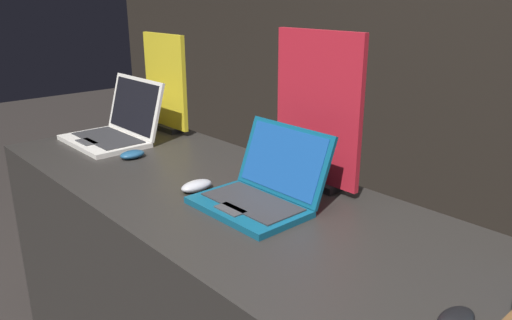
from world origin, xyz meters
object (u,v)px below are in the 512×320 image
object	(u,v)px
mouse_front	(132,154)
mouse_middle	(197,186)
laptop_front	(116,127)
mouse_back	(456,320)
laptop_middle	(262,188)
promo_stand_middle	(317,115)
promo_stand_front	(166,86)

from	to	relation	value
mouse_front	mouse_middle	size ratio (longest dim) A/B	0.89
laptop_front	mouse_back	distance (m)	1.65
laptop_middle	mouse_front	bearing A→B (deg)	-174.18
laptop_middle	mouse_middle	size ratio (longest dim) A/B	3.04
laptop_front	mouse_middle	distance (m)	0.73
laptop_front	laptop_middle	world-z (taller)	laptop_front
mouse_middle	mouse_front	bearing A→B (deg)	178.25
mouse_front	promo_stand_middle	world-z (taller)	promo_stand_middle
promo_stand_front	laptop_front	bearing A→B (deg)	-90.00
laptop_front	promo_stand_middle	distance (m)	1.00
laptop_front	mouse_front	size ratio (longest dim) A/B	3.90
laptop_middle	mouse_back	bearing A→B (deg)	-10.17
mouse_front	laptop_middle	size ratio (longest dim) A/B	0.29
mouse_front	mouse_middle	distance (m)	0.45
laptop_middle	mouse_back	distance (m)	0.70
promo_stand_front	laptop_middle	world-z (taller)	promo_stand_front
mouse_front	promo_stand_front	xyz separation A→B (m)	(-0.27, 0.34, 0.20)
mouse_front	mouse_middle	xyz separation A→B (m)	(0.45, -0.01, 0.00)
mouse_front	mouse_back	xyz separation A→B (m)	(1.37, -0.05, -0.00)
mouse_middle	promo_stand_middle	size ratio (longest dim) A/B	0.22
laptop_front	laptop_middle	size ratio (longest dim) A/B	1.14
promo_stand_middle	mouse_back	world-z (taller)	promo_stand_middle
promo_stand_middle	mouse_front	bearing A→B (deg)	-155.46
mouse_front	mouse_middle	world-z (taller)	mouse_middle
laptop_middle	mouse_middle	xyz separation A→B (m)	(-0.23, -0.08, -0.04)
laptop_middle	laptop_front	bearing A→B (deg)	179.80
mouse_back	laptop_front	bearing A→B (deg)	175.57
promo_stand_front	promo_stand_middle	size ratio (longest dim) A/B	0.88
mouse_middle	mouse_back	size ratio (longest dim) A/B	1.09
laptop_middle	promo_stand_middle	world-z (taller)	promo_stand_middle
mouse_front	promo_stand_front	distance (m)	0.48
laptop_front	laptop_middle	bearing A→B (deg)	-0.20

